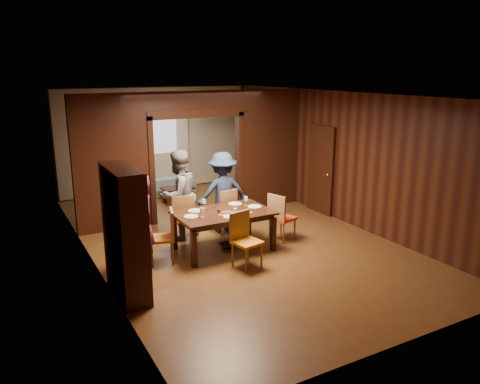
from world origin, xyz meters
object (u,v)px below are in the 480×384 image
chair_far_l (182,217)px  chair_far_r (223,211)px  hutch (125,233)px  dining_table (224,231)px  coffee_table (178,195)px  chair_right (282,216)px  sofa (162,186)px  chair_left (161,237)px  chair_near (247,241)px  person_navy (223,192)px  person_grey (178,195)px  person_purple (142,223)px

chair_far_l → chair_far_r: bearing=-168.5°
hutch → dining_table: bearing=23.8°
hutch → coffee_table: bearing=60.2°
dining_table → chair_right: (1.30, -0.07, 0.10)m
sofa → coffee_table: size_ratio=2.20×
sofa → chair_far_r: bearing=86.7°
sofa → dining_table: bearing=81.1°
chair_right → sofa: bearing=-5.2°
sofa → chair_right: size_ratio=1.82×
chair_left → chair_right: same height
chair_near → person_navy: bearing=64.3°
coffee_table → chair_far_l: 2.78m
person_grey → person_navy: bearing=155.4°
dining_table → chair_far_l: (-0.48, 0.90, 0.10)m
dining_table → chair_far_l: 1.02m
chair_far_l → chair_far_r: same height
chair_right → hutch: size_ratio=0.48×
person_navy → chair_right: size_ratio=1.76×
person_purple → chair_left: person_purple is taller
dining_table → coffee_table: size_ratio=2.25×
chair_left → person_navy: bearing=135.9°
person_navy → chair_far_r: person_navy is taller
person_purple → chair_right: (2.91, 0.03, -0.35)m
chair_far_l → person_grey: bearing=-64.3°
person_navy → chair_near: bearing=83.9°
chair_right → chair_far_r: (-0.89, 0.93, 0.00)m
chair_left → chair_right: (2.54, -0.06, 0.00)m
person_purple → chair_far_r: bearing=110.1°
person_grey → coffee_table: 2.76m
chair_near → hutch: (-2.11, -0.02, 0.52)m
sofa → chair_right: 4.60m
person_purple → chair_near: size_ratio=1.72×
person_navy → sofa: person_navy is taller
chair_near → chair_far_r: bearing=65.0°
person_navy → hutch: 3.19m
person_purple → chair_right: bearing=85.4°
person_grey → chair_left: size_ratio=1.88×
chair_left → hutch: hutch is taller
person_grey → sofa: bearing=-124.8°
person_purple → person_navy: (2.07, 1.05, 0.02)m
person_navy → dining_table: size_ratio=0.95×
chair_left → chair_right: size_ratio=1.00×
dining_table → chair_far_l: chair_far_l is taller
sofa → chair_near: 5.35m
person_purple → hutch: bearing=-36.5°
dining_table → chair_right: 1.31m
sofa → chair_far_r: chair_far_r is taller
person_grey → coffee_table: person_grey is taller
sofa → chair_left: size_ratio=1.82×
dining_table → chair_near: size_ratio=1.85×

